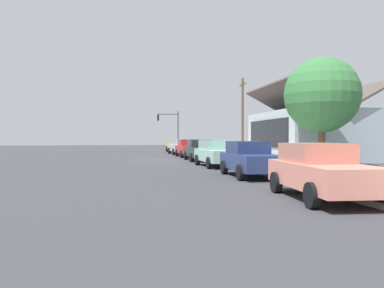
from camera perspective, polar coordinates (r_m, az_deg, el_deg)
The scene contains 14 objects.
ground_plane at distance 30.07m, azimuth -4.31°, elevation -2.38°, with size 120.00×120.00×0.00m, color #38383D.
sidewalk_curb at distance 31.04m, azimuth 6.05°, elevation -2.13°, with size 60.00×4.20×0.16m, color beige.
car_mustard at distance 46.57m, azimuth -2.47°, elevation -0.19°, with size 4.65×2.08×1.59m.
car_silver at distance 40.20m, azimuth -1.78°, elevation -0.37°, with size 4.94×2.27×1.59m.
car_cherry at distance 34.52m, azimuth -0.56°, elevation -0.59°, with size 4.54×2.03×1.59m.
car_charcoal at distance 29.05m, azimuth 1.27°, elevation -0.88°, with size 4.78×2.11×1.59m.
car_seafoam at distance 23.25m, azimuth 3.66°, elevation -1.35°, with size 4.85×2.18×1.59m.
car_navy at distance 17.40m, azimuth 8.55°, elevation -2.15°, with size 4.49×1.94×1.59m.
car_coral at distance 11.61m, azimuth 18.54°, elevation -3.73°, with size 4.57×2.18×1.59m.
storefront_building at distance 32.32m, azimuth 17.53°, elevation 1.44°, with size 10.75×7.93×5.95m.
shade_tree at distance 24.33m, azimuth 18.75°, elevation 6.90°, with size 4.49×4.49×6.56m.
traffic_light_main at distance 50.08m, azimuth -3.30°, elevation 2.95°, with size 0.37×2.79×5.20m.
utility_pole_wooden at distance 37.53m, azimuth 7.51°, elevation 4.28°, with size 1.80×0.24×7.50m.
fire_hydrant_red at distance 20.50m, azimuth 9.98°, elevation -2.56°, with size 0.22×0.22×0.71m.
Camera 1 is at (29.92, -2.47, 1.76)m, focal length 35.85 mm.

